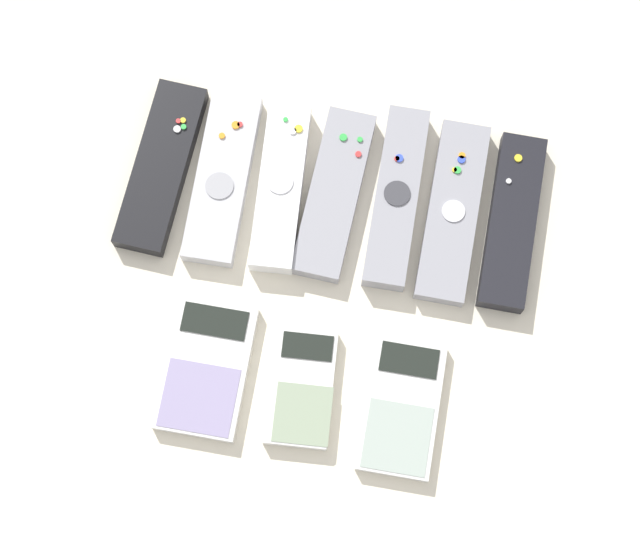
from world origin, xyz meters
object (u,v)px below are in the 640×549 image
object	(u,v)px
remote_1	(223,178)
remote_4	(396,197)
remote_0	(161,167)
calculator_2	(402,407)
remote_6	(512,222)
remote_5	(453,212)
calculator_0	(206,368)
remote_3	(338,195)
remote_2	(281,187)
calculator_1	(306,388)

from	to	relation	value
remote_1	remote_4	distance (m)	0.18
remote_0	calculator_2	distance (m)	0.36
remote_6	calculator_2	size ratio (longest dim) A/B	1.36
remote_5	calculator_0	xyz separation A→B (m)	(-0.22, -0.20, -0.00)
calculator_0	calculator_2	xyz separation A→B (m)	(0.20, -0.01, -0.00)
remote_3	remote_6	bearing A→B (deg)	3.51
remote_3	calculator_0	world-z (taller)	remote_3
remote_4	calculator_2	distance (m)	0.22
remote_2	remote_6	size ratio (longest dim) A/B	0.98
remote_0	remote_4	distance (m)	0.25
remote_6	calculator_1	xyz separation A→B (m)	(-0.18, -0.21, -0.00)
remote_4	calculator_2	world-z (taller)	remote_4
remote_2	calculator_1	xyz separation A→B (m)	(0.06, -0.20, -0.00)
remote_6	calculator_2	world-z (taller)	remote_6
remote_2	calculator_0	size ratio (longest dim) A/B	1.32
calculator_0	calculator_1	size ratio (longest dim) A/B	1.13
remote_6	calculator_1	world-z (taller)	remote_6
remote_5	remote_3	bearing A→B (deg)	-178.32
remote_2	calculator_1	bearing A→B (deg)	-76.38
calculator_1	calculator_2	world-z (taller)	same
remote_3	calculator_2	bearing A→B (deg)	-61.29
remote_6	remote_5	bearing A→B (deg)	179.57
remote_1	remote_4	world-z (taller)	remote_4
remote_0	remote_2	world-z (taller)	remote_2
remote_3	remote_4	size ratio (longest dim) A/B	0.96
remote_1	remote_6	xyz separation A→B (m)	(0.31, 0.00, 0.00)
remote_3	remote_6	world-z (taller)	remote_6
calculator_1	remote_3	bearing A→B (deg)	86.82
remote_5	calculator_1	world-z (taller)	remote_5
remote_2	remote_4	bearing A→B (deg)	0.90
calculator_2	remote_1	bearing A→B (deg)	137.18
remote_0	remote_2	size ratio (longest dim) A/B	1.04
remote_5	remote_4	bearing A→B (deg)	176.44
calculator_1	remote_5	bearing A→B (deg)	56.59
remote_1	calculator_1	world-z (taller)	remote_1
remote_1	remote_6	size ratio (longest dim) A/B	0.99
remote_2	remote_3	size ratio (longest dim) A/B	0.98
remote_6	remote_0	bearing A→B (deg)	-178.98
remote_2	calculator_0	world-z (taller)	remote_2
remote_1	remote_6	world-z (taller)	remote_6
remote_2	remote_0	bearing A→B (deg)	175.95
remote_2	remote_1	bearing A→B (deg)	176.33
calculator_0	calculator_2	distance (m)	0.20
remote_5	calculator_0	size ratio (longest dim) A/B	1.41
remote_4	remote_5	bearing A→B (deg)	-4.91
calculator_0	calculator_1	bearing A→B (deg)	-1.53
remote_1	calculator_0	distance (m)	0.20
remote_1	calculator_0	size ratio (longest dim) A/B	1.34
remote_0	remote_3	distance (m)	0.19
remote_6	calculator_0	size ratio (longest dim) A/B	1.35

